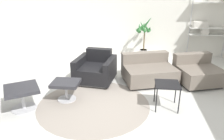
# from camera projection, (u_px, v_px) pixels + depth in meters

# --- Properties ---
(ground_plane) EXTENTS (12.00, 12.00, 0.00)m
(ground_plane) POSITION_uv_depth(u_px,v_px,m) (107.00, 97.00, 4.37)
(ground_plane) COLOR silver
(wall_back) EXTENTS (12.00, 0.09, 2.80)m
(wall_back) POSITION_uv_depth(u_px,v_px,m) (120.00, 10.00, 6.78)
(wall_back) COLOR silver
(wall_back) RESTS_ON ground_plane
(round_rug) EXTENTS (2.09, 2.09, 0.01)m
(round_rug) POSITION_uv_depth(u_px,v_px,m) (94.00, 104.00, 4.09)
(round_rug) COLOR gray
(round_rug) RESTS_ON ground_plane
(ottoman) EXTENTS (0.51, 0.44, 0.38)m
(ottoman) POSITION_uv_depth(u_px,v_px,m) (66.00, 86.00, 4.16)
(ottoman) COLOR #BCBCC1
(ottoman) RESTS_ON ground_plane
(armchair_red) EXTENTS (0.94, 0.94, 0.70)m
(armchair_red) POSITION_uv_depth(u_px,v_px,m) (96.00, 70.00, 5.04)
(armchair_red) COLOR silver
(armchair_red) RESTS_ON ground_plane
(couch_low) EXTENTS (1.32, 1.15, 0.62)m
(couch_low) POSITION_uv_depth(u_px,v_px,m) (148.00, 72.00, 5.00)
(couch_low) COLOR black
(couch_low) RESTS_ON ground_plane
(couch_second) EXTENTS (1.11, 1.09, 0.62)m
(couch_second) POSITION_uv_depth(u_px,v_px,m) (197.00, 73.00, 4.95)
(couch_second) COLOR black
(couch_second) RESTS_ON ground_plane
(side_table) EXTENTS (0.42, 0.42, 0.47)m
(side_table) POSITION_uv_depth(u_px,v_px,m) (167.00, 86.00, 3.84)
(side_table) COLOR black
(side_table) RESTS_ON ground_plane
(potted_plant) EXTENTS (0.53, 0.48, 1.26)m
(potted_plant) POSITION_uv_depth(u_px,v_px,m) (144.00, 38.00, 6.63)
(potted_plant) COLOR silver
(potted_plant) RESTS_ON ground_plane
(shelf_unit) EXTENTS (1.13, 0.28, 1.96)m
(shelf_unit) POSITION_uv_depth(u_px,v_px,m) (208.00, 19.00, 6.38)
(shelf_unit) COLOR #BCBCC1
(shelf_unit) RESTS_ON ground_plane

